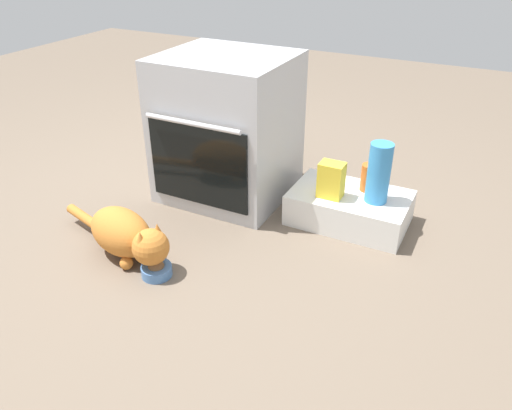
% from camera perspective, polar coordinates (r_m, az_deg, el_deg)
% --- Properties ---
extents(ground, '(8.00, 8.00, 0.00)m').
position_cam_1_polar(ground, '(2.57, -7.27, -2.78)').
color(ground, '#6B5B4C').
extents(oven, '(0.66, 0.64, 0.77)m').
position_cam_1_polar(oven, '(2.74, -3.27, 8.67)').
color(oven, '#B7BABF').
rests_on(oven, ground).
extents(pantry_cabinet, '(0.59, 0.37, 0.16)m').
position_cam_1_polar(pantry_cabinet, '(2.62, 10.51, -0.31)').
color(pantry_cabinet, white).
rests_on(pantry_cabinet, ground).
extents(food_bowl, '(0.14, 0.14, 0.08)m').
position_cam_1_polar(food_bowl, '(2.27, -11.19, -7.20)').
color(food_bowl, '#4C7AB7').
rests_on(food_bowl, ground).
extents(cat, '(0.73, 0.30, 0.24)m').
position_cam_1_polar(cat, '(2.35, -14.50, -3.26)').
color(cat, '#C6752D').
rests_on(cat, ground).
extents(water_bottle, '(0.11, 0.11, 0.30)m').
position_cam_1_polar(water_bottle, '(2.47, 13.73, 3.53)').
color(water_bottle, '#388CD1').
rests_on(water_bottle, pantry_cabinet).
extents(snack_bag, '(0.12, 0.09, 0.18)m').
position_cam_1_polar(snack_bag, '(2.49, 8.50, 2.81)').
color(snack_bag, yellow).
rests_on(snack_bag, pantry_cabinet).
extents(sauce_jar, '(0.08, 0.08, 0.14)m').
position_cam_1_polar(sauce_jar, '(2.60, 12.64, 3.04)').
color(sauce_jar, '#D16023').
rests_on(sauce_jar, pantry_cabinet).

